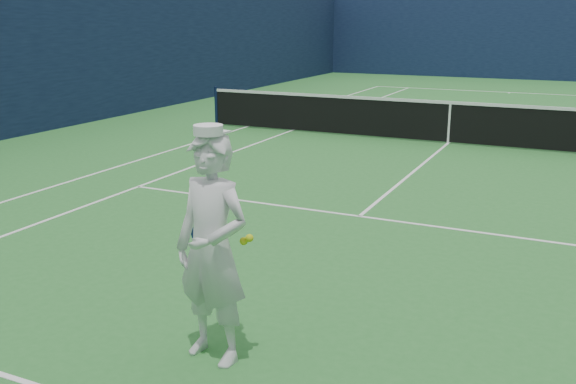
# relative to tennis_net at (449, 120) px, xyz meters

# --- Properties ---
(ground) EXTENTS (80.00, 80.00, 0.00)m
(ground) POSITION_rel_tennis_net_xyz_m (0.00, 0.00, -0.55)
(ground) COLOR #2B702D
(ground) RESTS_ON ground
(court_markings) EXTENTS (11.03, 23.83, 0.01)m
(court_markings) POSITION_rel_tennis_net_xyz_m (0.00, 0.00, -0.55)
(court_markings) COLOR white
(court_markings) RESTS_ON ground
(windscreen_fence) EXTENTS (20.12, 36.12, 4.00)m
(windscreen_fence) POSITION_rel_tennis_net_xyz_m (0.00, 0.00, 1.45)
(windscreen_fence) COLOR #101C3D
(windscreen_fence) RESTS_ON ground
(tennis_net) EXTENTS (12.88, 0.09, 1.07)m
(tennis_net) POSITION_rel_tennis_net_xyz_m (0.00, 0.00, 0.00)
(tennis_net) COLOR #141E4C
(tennis_net) RESTS_ON ground
(tennis_player) EXTENTS (0.80, 0.60, 2.06)m
(tennis_player) POSITION_rel_tennis_net_xyz_m (0.20, -10.86, 0.45)
(tennis_player) COLOR silver
(tennis_player) RESTS_ON ground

